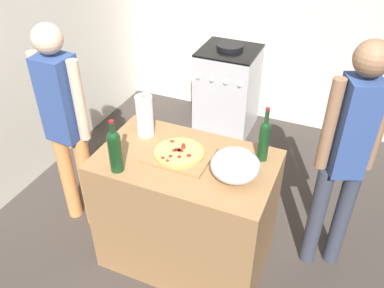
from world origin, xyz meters
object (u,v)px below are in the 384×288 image
object	(u,v)px
mixing_bowl	(235,165)
paper_towel_roll	(145,116)
pizza	(179,152)
wine_bottle_amber	(115,149)
person_in_red	(346,154)
wine_bottle_clear	(264,139)
person_in_stripes	(65,120)
stove	(227,89)

from	to	relation	value
mixing_bowl	paper_towel_roll	world-z (taller)	paper_towel_roll
pizza	wine_bottle_amber	distance (m)	0.41
pizza	person_in_red	bearing A→B (deg)	20.23
wine_bottle_clear	mixing_bowl	bearing A→B (deg)	-112.79
person_in_stripes	person_in_red	bearing A→B (deg)	10.14
mixing_bowl	paper_towel_roll	distance (m)	0.73
pizza	wine_bottle_clear	xyz separation A→B (m)	(0.48, 0.18, 0.12)
wine_bottle_amber	person_in_stripes	xyz separation A→B (m)	(-0.60, 0.29, -0.12)
wine_bottle_clear	stove	distance (m)	1.91
mixing_bowl	wine_bottle_clear	world-z (taller)	wine_bottle_clear
person_in_stripes	stove	bearing A→B (deg)	71.43
mixing_bowl	wine_bottle_clear	distance (m)	0.27
wine_bottle_clear	paper_towel_roll	bearing A→B (deg)	-177.47
wine_bottle_amber	person_in_red	bearing A→B (deg)	26.45
stove	person_in_stripes	bearing A→B (deg)	-108.57
pizza	mixing_bowl	size ratio (longest dim) A/B	1.09
stove	pizza	bearing A→B (deg)	-81.09
pizza	wine_bottle_amber	world-z (taller)	wine_bottle_amber
wine_bottle_amber	person_in_stripes	bearing A→B (deg)	154.46
wine_bottle_amber	stove	world-z (taller)	wine_bottle_amber
pizza	person_in_stripes	bearing A→B (deg)	178.53
paper_towel_roll	wine_bottle_amber	bearing A→B (deg)	-86.02
wine_bottle_amber	person_in_stripes	world-z (taller)	person_in_stripes
pizza	mixing_bowl	world-z (taller)	mixing_bowl
wine_bottle_amber	stove	distance (m)	2.17
stove	paper_towel_roll	bearing A→B (deg)	-90.98
mixing_bowl	wine_bottle_clear	size ratio (longest dim) A/B	0.80
pizza	stove	distance (m)	1.90
stove	person_in_red	world-z (taller)	person_in_red
paper_towel_roll	stove	distance (m)	1.78
mixing_bowl	paper_towel_roll	xyz separation A→B (m)	(-0.70, 0.20, 0.05)
pizza	paper_towel_roll	size ratio (longest dim) A/B	1.10
wine_bottle_clear	wine_bottle_amber	size ratio (longest dim) A/B	1.05
paper_towel_roll	wine_bottle_amber	size ratio (longest dim) A/B	0.83
mixing_bowl	stove	world-z (taller)	mixing_bowl
paper_towel_roll	wine_bottle_clear	bearing A→B (deg)	2.53
pizza	person_in_red	xyz separation A→B (m)	(0.96, 0.35, 0.03)
pizza	person_in_red	distance (m)	1.02
wine_bottle_clear	person_in_stripes	bearing A→B (deg)	-173.46
pizza	person_in_stripes	xyz separation A→B (m)	(-0.89, 0.02, 0.00)
stove	person_in_red	distance (m)	1.99
wine_bottle_clear	stove	size ratio (longest dim) A/B	0.39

